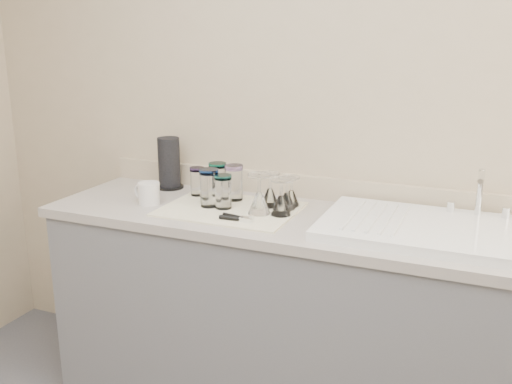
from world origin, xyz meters
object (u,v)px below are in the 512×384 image
at_px(tumbler_purple, 234,182).
at_px(goblet_front_left, 259,200).
at_px(goblet_extra, 287,199).
at_px(can_opener, 237,218).
at_px(goblet_front_right, 281,203).
at_px(tumbler_cyan, 218,180).
at_px(goblet_back_right, 291,196).
at_px(goblet_back_left, 270,195).
at_px(paper_towel_roll, 169,164).
at_px(white_mug, 148,193).
at_px(tumbler_blue, 209,188).
at_px(sink_unit, 434,229).
at_px(tumbler_lavender, 223,191).
at_px(tumbler_teal, 197,181).

distance_m(tumbler_purple, goblet_front_left, 0.23).
distance_m(goblet_extra, can_opener, 0.25).
bearing_deg(goblet_front_right, can_opener, -135.44).
bearing_deg(tumbler_cyan, goblet_back_right, 1.07).
distance_m(goblet_back_left, goblet_front_right, 0.13).
bearing_deg(goblet_extra, goblet_back_right, 88.61).
bearing_deg(goblet_front_left, paper_towel_roll, 157.78).
bearing_deg(paper_towel_roll, goblet_front_left, -22.22).
bearing_deg(goblet_extra, can_opener, -120.45).
distance_m(tumbler_cyan, can_opener, 0.35).
height_order(goblet_front_right, white_mug, goblet_front_right).
relative_size(goblet_back_left, goblet_front_right, 0.98).
height_order(tumbler_cyan, goblet_back_right, tumbler_cyan).
height_order(goblet_front_left, goblet_front_right, goblet_front_left).
xyz_separation_m(tumbler_purple, goblet_back_right, (0.26, 0.01, -0.04)).
xyz_separation_m(goblet_back_left, paper_towel_roll, (-0.56, 0.12, 0.06)).
relative_size(goblet_back_right, goblet_extra, 0.96).
relative_size(tumbler_blue, can_opener, 1.14).
height_order(goblet_back_left, goblet_front_right, goblet_front_right).
bearing_deg(goblet_back_right, goblet_front_left, -118.49).
relative_size(sink_unit, tumbler_lavender, 5.74).
distance_m(goblet_back_right, goblet_front_left, 0.18).
xyz_separation_m(goblet_back_right, goblet_front_right, (0.01, -0.14, 0.01)).
bearing_deg(tumbler_lavender, sink_unit, 2.21).
bearing_deg(tumbler_lavender, white_mug, -172.58).
distance_m(sink_unit, tumbler_cyan, 0.95).
bearing_deg(sink_unit, goblet_extra, 174.22).
height_order(goblet_front_left, goblet_extra, goblet_front_left).
height_order(goblet_back_right, can_opener, goblet_back_right).
height_order(tumbler_purple, goblet_front_right, tumbler_purple).
bearing_deg(tumbler_cyan, tumbler_lavender, -55.61).
bearing_deg(tumbler_teal, goblet_front_left, -21.61).
xyz_separation_m(tumbler_teal, tumbler_cyan, (0.10, 0.00, 0.01)).
bearing_deg(can_opener, goblet_back_left, 77.80).
xyz_separation_m(tumbler_teal, goblet_front_right, (0.45, -0.13, -0.01)).
bearing_deg(tumbler_lavender, can_opener, -45.91).
distance_m(tumbler_teal, goblet_front_left, 0.39).
bearing_deg(can_opener, goblet_back_right, 64.48).
xyz_separation_m(goblet_back_left, goblet_back_right, (0.08, 0.04, -0.01)).
distance_m(tumbler_cyan, goblet_front_left, 0.30).
bearing_deg(goblet_front_left, tumbler_purple, 141.67).
bearing_deg(goblet_front_left, can_opener, -111.34).
distance_m(tumbler_blue, can_opener, 0.24).
relative_size(tumbler_cyan, can_opener, 1.12).
xyz_separation_m(tumbler_cyan, goblet_front_left, (0.26, -0.15, -0.02)).
relative_size(sink_unit, white_mug, 6.01).
distance_m(sink_unit, goblet_back_right, 0.61).
xyz_separation_m(can_opener, white_mug, (-0.46, 0.08, 0.03)).
relative_size(tumbler_purple, tumbler_blue, 0.97).
height_order(tumbler_cyan, tumbler_lavender, tumbler_cyan).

